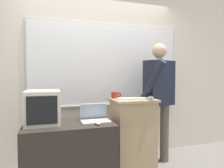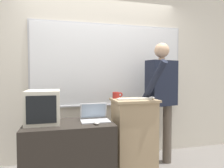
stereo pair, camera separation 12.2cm
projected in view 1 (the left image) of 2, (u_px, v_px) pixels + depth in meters
back_wall at (97, 65)px, 3.19m from camera, size 6.40×0.17×2.93m
lectern_podium at (133, 136)px, 2.64m from camera, size 0.56×0.46×1.00m
side_desk at (70, 157)px, 2.23m from camera, size 0.98×0.56×0.77m
person_presenter at (159, 94)px, 2.94m from camera, size 0.61×0.63×1.78m
laptop at (95, 116)px, 2.35m from camera, size 0.33×0.25×0.20m
wireless_keyboard at (133, 99)px, 2.56m from camera, size 0.43×0.12×0.02m
computer_mouse_by_laptop at (98, 123)px, 2.16m from camera, size 0.06×0.10×0.03m
computer_mouse_by_keyboard at (151, 98)px, 2.64m from camera, size 0.06×0.10×0.03m
crt_monitor at (43, 107)px, 2.19m from camera, size 0.36×0.40×0.37m
coffee_mug at (115, 95)px, 2.71m from camera, size 0.14×0.09×0.08m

